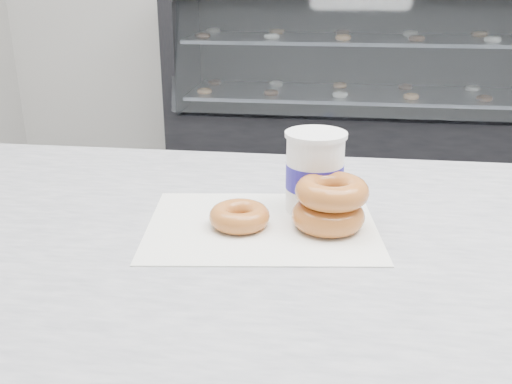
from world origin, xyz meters
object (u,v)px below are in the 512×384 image
at_px(donut_single, 240,216).
at_px(coffee_cup, 315,171).
at_px(display_case, 372,109).
at_px(donut_stack, 330,203).

xyz_separation_m(donut_single, coffee_cup, (0.11, 0.08, 0.05)).
xyz_separation_m(display_case, donut_single, (-0.38, -2.72, 0.43)).
bearing_deg(donut_stack, display_case, 84.84).
xyz_separation_m(display_case, coffee_cup, (-0.27, -2.64, 0.47)).
bearing_deg(display_case, donut_single, -97.88).
bearing_deg(donut_single, display_case, 82.12).
height_order(display_case, donut_stack, display_case).
bearing_deg(display_case, coffee_cup, -95.84).
distance_m(donut_single, coffee_cup, 0.14).
relative_size(display_case, coffee_cup, 18.70).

